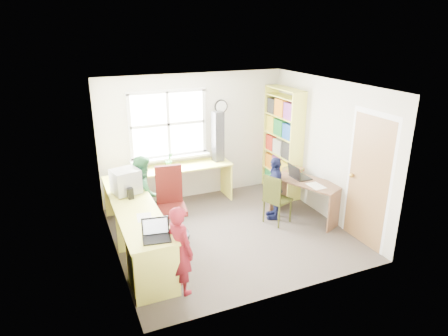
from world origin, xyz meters
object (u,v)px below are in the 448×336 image
object	(u,v)px
laptop_right	(298,175)
cd_tower	(218,137)
right_desk	(306,191)
laptop_left	(156,234)
person_green	(144,193)
wooden_chair	(275,198)
l_desk	(154,231)
bookshelf	(282,144)
swivel_chair	(171,207)
potted_plant	(169,160)
crt_monitor	(126,182)
person_red	(180,250)
person_navy	(275,188)

from	to	relation	value
laptop_right	cd_tower	xyz separation A→B (m)	(-0.99, 1.27, 0.48)
right_desk	laptop_left	xyz separation A→B (m)	(-2.88, -0.99, 0.30)
person_green	wooden_chair	bearing A→B (deg)	-99.28
l_desk	laptop_left	bearing A→B (deg)	-100.25
l_desk	laptop_right	world-z (taller)	laptop_right
laptop_left	bookshelf	bearing A→B (deg)	44.21
l_desk	person_green	distance (m)	1.03
swivel_chair	cd_tower	world-z (taller)	cd_tower
bookshelf	potted_plant	distance (m)	2.25
swivel_chair	cd_tower	xyz separation A→B (m)	(1.27, 1.11, 0.74)
right_desk	swivel_chair	world-z (taller)	swivel_chair
swivel_chair	l_desk	bearing A→B (deg)	-117.47
cd_tower	person_green	world-z (taller)	cd_tower
right_desk	swivel_chair	xyz separation A→B (m)	(-2.33, 0.33, -0.01)
bookshelf	crt_monitor	xyz separation A→B (m)	(-3.17, -0.65, -0.05)
wooden_chair	laptop_right	xyz separation A→B (m)	(0.53, 0.16, 0.28)
l_desk	person_green	size ratio (longest dim) A/B	2.33
potted_plant	person_green	size ratio (longest dim) A/B	0.22
bookshelf	cd_tower	bearing A→B (deg)	168.37
swivel_chair	potted_plant	xyz separation A→B (m)	(0.30, 1.10, 0.40)
crt_monitor	cd_tower	size ratio (longest dim) A/B	0.49
potted_plant	person_red	bearing A→B (deg)	-103.17
bookshelf	crt_monitor	distance (m)	3.24
right_desk	swivel_chair	size ratio (longest dim) A/B	1.15
crt_monitor	swivel_chair	bearing A→B (deg)	-31.26
right_desk	crt_monitor	world-z (taller)	crt_monitor
person_navy	l_desk	bearing A→B (deg)	-52.72
person_red	right_desk	bearing A→B (deg)	-87.67
bookshelf	person_navy	xyz separation A→B (m)	(-0.71, -0.97, -0.44)
laptop_left	person_green	world-z (taller)	person_green
right_desk	wooden_chair	world-z (taller)	wooden_chair
wooden_chair	potted_plant	distance (m)	2.05
crt_monitor	l_desk	bearing A→B (deg)	-89.05
right_desk	laptop_left	world-z (taller)	laptop_left
laptop_right	person_red	distance (m)	2.87
l_desk	person_red	size ratio (longest dim) A/B	2.50
right_desk	laptop_right	xyz separation A→B (m)	(-0.08, 0.18, 0.25)
potted_plant	cd_tower	bearing A→B (deg)	0.67
bookshelf	laptop_left	xyz separation A→B (m)	(-3.08, -2.17, -0.20)
crt_monitor	laptop_right	distance (m)	2.92
laptop_right	person_navy	world-z (taller)	person_navy
bookshelf	person_navy	size ratio (longest dim) A/B	1.88
swivel_chair	crt_monitor	world-z (taller)	swivel_chair
crt_monitor	cd_tower	world-z (taller)	cd_tower
person_green	person_navy	xyz separation A→B (m)	(2.16, -0.51, -0.08)
crt_monitor	person_navy	distance (m)	2.51
l_desk	wooden_chair	xyz separation A→B (m)	(2.15, 0.30, 0.02)
laptop_left	person_navy	world-z (taller)	person_navy
cd_tower	person_green	size ratio (longest dim) A/B	0.76
bookshelf	swivel_chair	size ratio (longest dim) A/B	1.84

